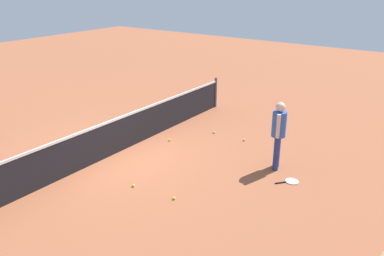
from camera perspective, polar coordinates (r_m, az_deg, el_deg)
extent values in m
plane|color=#9E5638|center=(10.86, -11.02, -3.65)|extent=(40.00, 40.00, 0.00)
cylinder|color=#4C4C51|center=(14.31, 3.39, 5.11)|extent=(0.09, 0.09, 1.07)
cube|color=black|center=(10.68, -11.18, -1.43)|extent=(10.00, 0.02, 0.91)
cube|color=white|center=(10.50, -11.37, 1.01)|extent=(10.00, 0.04, 0.06)
cylinder|color=navy|center=(9.85, 11.96, -3.66)|extent=(0.18, 0.18, 0.85)
cylinder|color=navy|center=(10.05, 12.10, -3.15)|extent=(0.18, 0.18, 0.85)
cylinder|color=#2D59B2|center=(9.68, 12.36, 0.56)|extent=(0.43, 0.43, 0.62)
cylinder|color=beige|center=(9.47, 12.23, 0.24)|extent=(0.11, 0.11, 0.58)
cylinder|color=beige|center=(9.87, 12.49, 1.09)|extent=(0.11, 0.11, 0.58)
sphere|color=beige|center=(9.54, 12.55, 2.95)|extent=(0.29, 0.29, 0.23)
torus|color=white|center=(9.57, 14.10, -7.40)|extent=(0.44, 0.44, 0.02)
cylinder|color=silver|center=(9.57, 14.10, -7.40)|extent=(0.38, 0.38, 0.00)
cylinder|color=black|center=(9.44, 12.56, -7.63)|extent=(0.24, 0.20, 0.03)
sphere|color=#C6E033|center=(12.01, 3.19, -0.61)|extent=(0.07, 0.07, 0.07)
sphere|color=#C6E033|center=(9.17, -8.40, -8.14)|extent=(0.07, 0.07, 0.07)
sphere|color=#C6E033|center=(8.61, -2.59, -9.99)|extent=(0.07, 0.07, 0.07)
sphere|color=#C6E033|center=(11.47, -3.21, -1.71)|extent=(0.07, 0.07, 0.07)
sphere|color=#C6E033|center=(11.55, 7.46, -1.69)|extent=(0.07, 0.07, 0.07)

